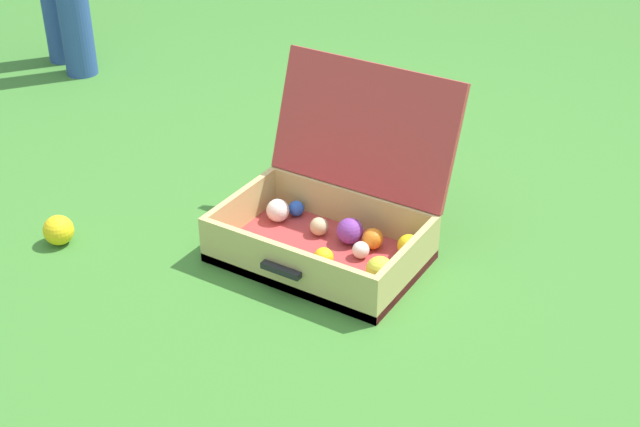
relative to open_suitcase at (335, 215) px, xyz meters
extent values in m
plane|color=#3D7A2D|center=(0.05, -0.08, -0.11)|extent=(16.00, 16.00, 0.00)
cube|color=#B23838|center=(-0.01, -0.06, -0.09)|extent=(0.52, 0.34, 0.03)
cube|color=tan|center=(-0.26, -0.06, -0.04)|extent=(0.02, 0.34, 0.13)
cube|color=tan|center=(0.25, -0.06, -0.04)|extent=(0.02, 0.34, 0.13)
cube|color=tan|center=(-0.01, -0.23, -0.04)|extent=(0.49, 0.02, 0.13)
cube|color=tan|center=(-0.01, 0.10, -0.04)|extent=(0.49, 0.02, 0.13)
cube|color=#B23838|center=(-0.01, 0.16, 0.19)|extent=(0.52, 0.13, 0.33)
cube|color=black|center=(-0.01, -0.25, -0.03)|extent=(0.11, 0.02, 0.02)
sphere|color=blue|center=(-0.16, 0.06, -0.06)|extent=(0.04, 0.04, 0.04)
sphere|color=#D1B784|center=(-0.05, 0.01, -0.06)|extent=(0.05, 0.05, 0.05)
sphere|color=white|center=(0.10, -0.03, -0.06)|extent=(0.05, 0.05, 0.05)
sphere|color=purple|center=(0.04, 0.01, -0.05)|extent=(0.07, 0.07, 0.07)
sphere|color=white|center=(-0.19, 0.01, -0.05)|extent=(0.06, 0.06, 0.06)
sphere|color=#CCDB38|center=(0.19, -0.10, -0.05)|extent=(0.07, 0.07, 0.07)
sphere|color=orange|center=(0.10, 0.02, -0.05)|extent=(0.06, 0.06, 0.06)
sphere|color=yellow|center=(0.20, 0.04, -0.05)|extent=(0.06, 0.06, 0.06)
sphere|color=yellow|center=(0.04, -0.12, -0.06)|extent=(0.05, 0.05, 0.05)
sphere|color=yellow|center=(-0.65, -0.37, -0.06)|extent=(0.08, 0.08, 0.08)
camera|label=1|loc=(1.01, -1.71, 1.20)|focal=49.37mm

